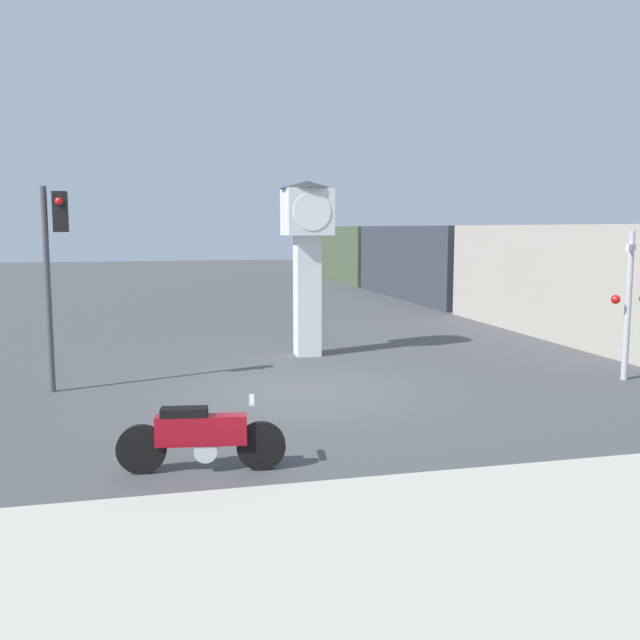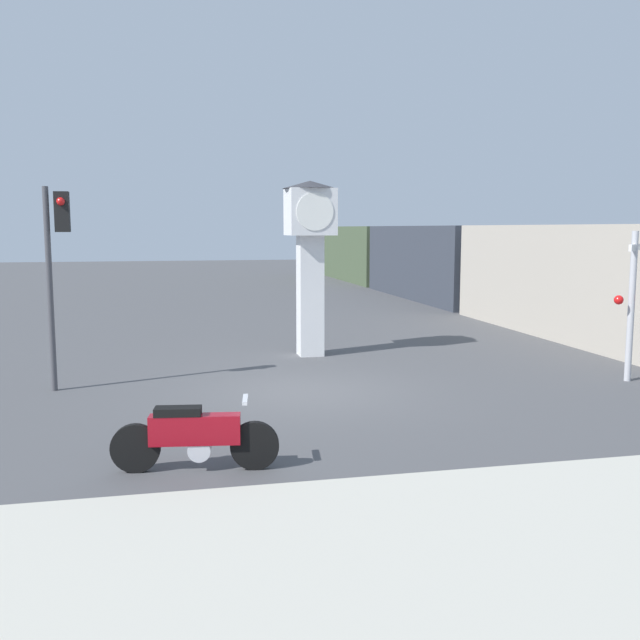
# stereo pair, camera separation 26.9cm
# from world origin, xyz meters

# --- Properties ---
(ground_plane) EXTENTS (120.00, 120.00, 0.00)m
(ground_plane) POSITION_xyz_m (0.00, 0.00, 0.00)
(ground_plane) COLOR #4C4C4F
(sidewalk_strip) EXTENTS (36.00, 6.00, 0.10)m
(sidewalk_strip) POSITION_xyz_m (0.00, -8.34, 0.05)
(sidewalk_strip) COLOR #BCB7A8
(sidewalk_strip) RESTS_ON ground_plane
(motorcycle) EXTENTS (2.28, 0.57, 1.01)m
(motorcycle) POSITION_xyz_m (-2.36, -4.34, 0.49)
(motorcycle) COLOR black
(motorcycle) RESTS_ON ground_plane
(clock_tower) EXTENTS (1.41, 1.41, 4.49)m
(clock_tower) POSITION_xyz_m (1.01, 4.08, 3.00)
(clock_tower) COLOR white
(clock_tower) RESTS_ON ground_plane
(freight_train) EXTENTS (2.80, 35.98, 3.40)m
(freight_train) POSITION_xyz_m (9.81, 17.86, 1.70)
(freight_train) COLOR #ADA393
(freight_train) RESTS_ON ground_plane
(traffic_light) EXTENTS (0.50, 0.35, 4.12)m
(traffic_light) POSITION_xyz_m (-4.79, 1.21, 2.84)
(traffic_light) COLOR #47474C
(traffic_light) RESTS_ON ground_plane
(railroad_crossing_signal) EXTENTS (0.90, 0.82, 3.24)m
(railroad_crossing_signal) POSITION_xyz_m (7.10, -0.52, 1.78)
(railroad_crossing_signal) COLOR #B7B7BC
(railroad_crossing_signal) RESTS_ON ground_plane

